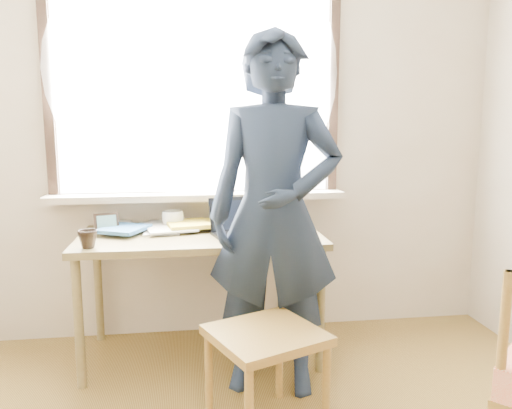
{
  "coord_description": "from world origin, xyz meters",
  "views": [
    {
      "loc": [
        -0.27,
        -1.23,
        1.38
      ],
      "look_at": [
        0.04,
        0.95,
        1.02
      ],
      "focal_mm": 35.0,
      "sensor_mm": 36.0,
      "label": 1
    }
  ],
  "objects": [
    {
      "name": "mug_white",
      "position": [
        -0.36,
        1.83,
        0.8
      ],
      "size": [
        0.19,
        0.19,
        0.11
      ],
      "primitive_type": "imported",
      "rotation": [
        0.0,
        0.0,
        0.82
      ],
      "color": "white",
      "rests_on": "desk"
    },
    {
      "name": "work_chair",
      "position": [
        0.07,
        0.85,
        0.39
      ],
      "size": [
        0.59,
        0.58,
        0.47
      ],
      "color": "olive",
      "rests_on": "ground"
    },
    {
      "name": "mouse",
      "position": [
        0.31,
        1.53,
        0.76
      ],
      "size": [
        0.1,
        0.07,
        0.04
      ],
      "primitive_type": "ellipsoid",
      "color": "black",
      "rests_on": "desk"
    },
    {
      "name": "desk_clutter",
      "position": [
        -0.34,
        1.87,
        0.77
      ],
      "size": [
        0.66,
        0.49,
        0.04
      ],
      "color": "white",
      "rests_on": "desk"
    },
    {
      "name": "person",
      "position": [
        0.17,
        1.22,
        0.92
      ],
      "size": [
        0.76,
        0.58,
        1.84
      ],
      "primitive_type": "imported",
      "rotation": [
        0.0,
        0.0,
        -0.24
      ],
      "color": "black",
      "rests_on": "ground"
    },
    {
      "name": "mug_dark",
      "position": [
        -0.78,
        1.38,
        0.79
      ],
      "size": [
        0.14,
        0.14,
        0.09
      ],
      "primitive_type": "imported",
      "rotation": [
        0.0,
        0.0,
        -0.69
      ],
      "color": "black",
      "rests_on": "desk"
    },
    {
      "name": "book_b",
      "position": [
        0.25,
        1.87,
        0.75
      ],
      "size": [
        0.21,
        0.26,
        0.02
      ],
      "primitive_type": "imported",
      "rotation": [
        0.0,
        0.0,
        -0.19
      ],
      "color": "white",
      "rests_on": "desk"
    },
    {
      "name": "picture_frame",
      "position": [
        -0.74,
        1.73,
        0.8
      ],
      "size": [
        0.14,
        0.06,
        0.11
      ],
      "color": "black",
      "rests_on": "desk"
    },
    {
      "name": "desk",
      "position": [
        -0.2,
        1.63,
        0.67
      ],
      "size": [
        1.39,
        0.7,
        0.75
      ],
      "color": "brown",
      "rests_on": "ground"
    },
    {
      "name": "laptop",
      "position": [
        0.02,
        1.59,
        0.8
      ],
      "size": [
        0.35,
        0.31,
        0.21
      ],
      "color": "black",
      "rests_on": "desk"
    },
    {
      "name": "room_shell",
      "position": [
        -0.02,
        0.2,
        1.64
      ],
      "size": [
        3.52,
        4.02,
        2.61
      ],
      "color": "#BCAF98",
      "rests_on": "ground"
    },
    {
      "name": "book_a",
      "position": [
        -0.53,
        1.86,
        0.76
      ],
      "size": [
        0.23,
        0.28,
        0.02
      ],
      "primitive_type": "imported",
      "rotation": [
        0.0,
        0.0,
        -0.12
      ],
      "color": "white",
      "rests_on": "desk"
    }
  ]
}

